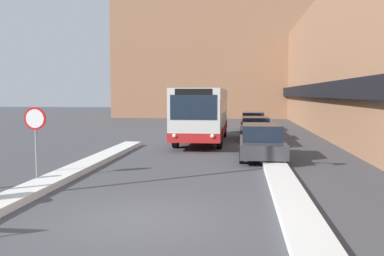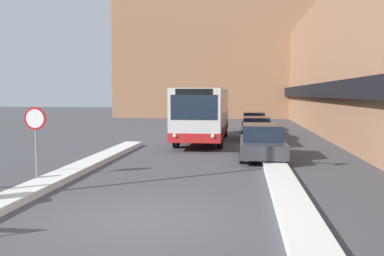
# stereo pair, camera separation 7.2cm
# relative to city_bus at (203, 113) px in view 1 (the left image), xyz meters

# --- Properties ---
(ground_plane) EXTENTS (160.00, 160.00, 0.00)m
(ground_plane) POSITION_rel_city_bus_xyz_m (-0.04, -15.94, -1.71)
(ground_plane) COLOR #47474C
(building_row_right) EXTENTS (5.50, 60.00, 9.56)m
(building_row_right) POSITION_rel_city_bus_xyz_m (9.93, 8.06, 3.05)
(building_row_right) COLOR #996B4C
(building_row_right) RESTS_ON ground_plane
(building_backdrop_far) EXTENTS (26.00, 8.00, 18.07)m
(building_backdrop_far) POSITION_rel_city_bus_xyz_m (-0.04, 27.88, 7.32)
(building_backdrop_far) COLOR #996B4C
(building_backdrop_far) RESTS_ON ground_plane
(snow_bank_left) EXTENTS (0.90, 16.10, 0.21)m
(snow_bank_left) POSITION_rel_city_bus_xyz_m (-3.64, -10.33, -1.61)
(snow_bank_left) COLOR silver
(snow_bank_left) RESTS_ON ground_plane
(snow_bank_right) EXTENTS (0.90, 18.86, 0.19)m
(snow_bank_right) POSITION_rel_city_bus_xyz_m (3.56, -9.93, -1.62)
(snow_bank_right) COLOR silver
(snow_bank_right) RESTS_ON ground_plane
(city_bus) EXTENTS (2.58, 10.18, 3.11)m
(city_bus) POSITION_rel_city_bus_xyz_m (0.00, 0.00, 0.00)
(city_bus) COLOR silver
(city_bus) RESTS_ON ground_plane
(parked_car_front) EXTENTS (1.92, 4.72, 1.50)m
(parked_car_front) POSITION_rel_city_bus_xyz_m (3.16, -6.35, -0.97)
(parked_car_front) COLOR #38383D
(parked_car_front) RESTS_ON ground_plane
(parked_car_middle) EXTENTS (1.85, 4.70, 1.39)m
(parked_car_middle) POSITION_rel_city_bus_xyz_m (3.16, 1.60, -1.00)
(parked_car_middle) COLOR navy
(parked_car_middle) RESTS_ON ground_plane
(parked_car_back) EXTENTS (1.84, 4.32, 1.43)m
(parked_car_back) POSITION_rel_city_bus_xyz_m (3.16, 7.76, -1.00)
(parked_car_back) COLOR black
(parked_car_back) RESTS_ON ground_plane
(stop_sign) EXTENTS (0.76, 0.08, 2.39)m
(stop_sign) POSITION_rel_city_bus_xyz_m (-4.55, -11.68, 0.02)
(stop_sign) COLOR gray
(stop_sign) RESTS_ON ground_plane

